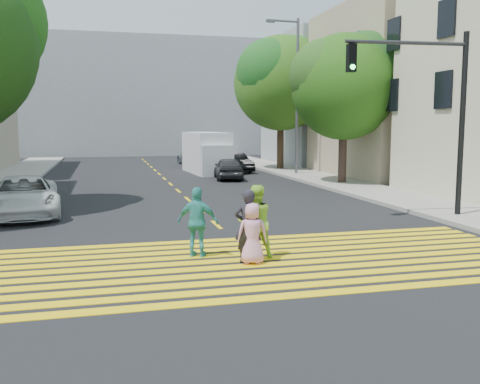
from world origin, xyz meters
name	(u,v)px	position (x,y,z in m)	size (l,w,h in m)	color
ground	(276,277)	(0.00, 0.00, 0.00)	(120.00, 120.00, 0.00)	black
sidewalk_left	(11,179)	(-8.50, 22.00, 0.07)	(3.00, 40.00, 0.15)	gray
sidewalk_right	(343,184)	(8.50, 15.00, 0.07)	(3.00, 60.00, 0.15)	gray
crosswalk	(259,262)	(0.00, 1.28, 0.01)	(13.40, 5.30, 0.01)	yellow
lane_line	(162,176)	(0.00, 22.50, 0.01)	(0.12, 34.40, 0.01)	yellow
building_right_tan	(416,93)	(15.00, 19.00, 5.00)	(10.00, 10.00, 10.00)	tan
building_right_grey	(339,101)	(15.00, 30.00, 5.00)	(10.00, 10.00, 10.00)	gray
backdrop_block	(136,97)	(0.00, 48.00, 6.00)	(30.00, 8.00, 12.00)	gray
tree_right_near	(346,81)	(8.71, 15.44, 5.32)	(6.97, 6.69, 7.86)	black
tree_right_far	(282,78)	(8.45, 24.88, 6.25)	(8.26, 8.20, 9.26)	black
pedestrian_man	(248,226)	(-0.25, 1.30, 0.84)	(0.61, 0.40, 1.68)	#21202A
pedestrian_woman	(255,222)	(0.03, 1.65, 0.87)	(0.84, 0.66, 1.73)	#A8E442
pedestrian_child	(252,233)	(-0.18, 1.18, 0.69)	(0.68, 0.44, 1.39)	pink
pedestrian_extra	(198,222)	(-1.25, 2.10, 0.83)	(0.98, 0.41, 1.66)	teal
white_sedan	(24,196)	(-6.05, 9.27, 0.68)	(2.26, 4.89, 1.36)	silver
dark_car_near	(229,168)	(3.54, 19.69, 0.64)	(1.51, 3.75, 1.28)	#252528
silver_car	(193,157)	(3.44, 31.59, 0.63)	(1.76, 4.33, 1.26)	gray
dark_car_parked	(235,163)	(5.06, 24.22, 0.62)	(1.31, 3.76, 1.24)	black
white_van	(207,154)	(3.13, 23.95, 1.25)	(2.44, 5.70, 2.63)	silver
traffic_signal	(431,99)	(6.90, 5.22, 3.93)	(4.14, 0.57, 6.07)	black
street_lamp	(294,87)	(7.94, 20.97, 5.42)	(2.14, 0.36, 9.44)	#555561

